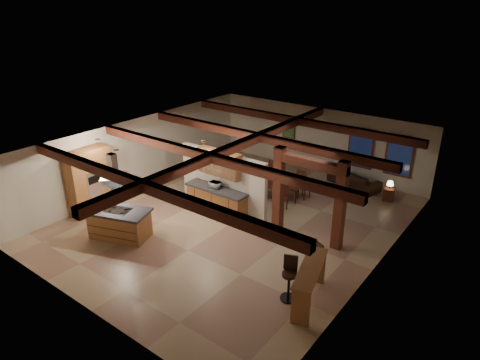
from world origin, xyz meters
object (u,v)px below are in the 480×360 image
object	(u,v)px
kitchen_island	(120,223)
sofa	(354,179)
dining_table	(278,191)
bar_counter	(310,279)

from	to	relation	value
kitchen_island	sofa	world-z (taller)	kitchen_island
dining_table	bar_counter	size ratio (longest dim) A/B	0.81
sofa	bar_counter	size ratio (longest dim) A/B	1.06
bar_counter	kitchen_island	bearing A→B (deg)	-172.86
sofa	bar_counter	distance (m)	7.99
kitchen_island	dining_table	size ratio (longest dim) A/B	1.32
dining_table	sofa	size ratio (longest dim) A/B	0.76
kitchen_island	bar_counter	bearing A→B (deg)	7.14
kitchen_island	dining_table	bearing A→B (deg)	65.94
bar_counter	sofa	bearing A→B (deg)	105.17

